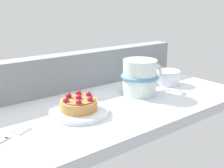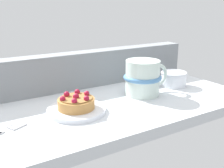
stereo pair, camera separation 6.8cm
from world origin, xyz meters
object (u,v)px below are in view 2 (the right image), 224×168
at_px(coffee_mug, 143,78).
at_px(sugar_bowl, 174,78).
at_px(dessert_plate, 77,110).
at_px(raspberry_tart, 76,102).

relative_size(coffee_mug, sugar_bowl, 1.76).
bearing_deg(sugar_bowl, dessert_plate, -173.99).
bearing_deg(dessert_plate, raspberry_tart, 126.27).
bearing_deg(raspberry_tart, coffee_mug, 5.76).
distance_m(dessert_plate, sugar_bowl, 0.34).
relative_size(dessert_plate, coffee_mug, 0.97).
relative_size(dessert_plate, raspberry_tart, 1.60).
distance_m(raspberry_tart, coffee_mug, 0.21).
height_order(raspberry_tart, coffee_mug, coffee_mug).
bearing_deg(dessert_plate, sugar_bowl, 6.01).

